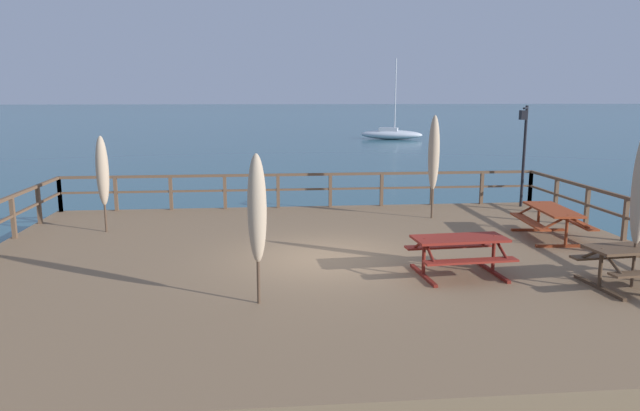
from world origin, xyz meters
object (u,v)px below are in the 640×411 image
object	(u,v)px
lamp_post_hooked	(524,141)
patio_umbrella_short_back	(434,153)
patio_umbrella_tall_front	(102,171)
picnic_table_back_left	(552,217)
picnic_table_mid_left	(459,248)
sailboat_distant	(391,134)
patio_umbrella_tall_back_left	(257,209)
picnic_table_mid_right	(637,258)

from	to	relation	value
lamp_post_hooked	patio_umbrella_short_back	bearing A→B (deg)	-157.78
patio_umbrella_tall_front	lamp_post_hooked	size ratio (longest dim) A/B	0.78
picnic_table_back_left	picnic_table_mid_left	bearing A→B (deg)	-140.77
picnic_table_back_left	patio_umbrella_short_back	size ratio (longest dim) A/B	0.72
sailboat_distant	picnic_table_back_left	bearing A→B (deg)	-97.31
picnic_table_mid_left	patio_umbrella_tall_front	xyz separation A→B (m)	(-7.92, 4.54, 1.03)
patio_umbrella_short_back	sailboat_distant	world-z (taller)	sailboat_distant
picnic_table_back_left	patio_umbrella_tall_back_left	world-z (taller)	patio_umbrella_tall_back_left
patio_umbrella_tall_front	sailboat_distant	bearing A→B (deg)	67.88
picnic_table_mid_left	sailboat_distant	distance (m)	46.47
patio_umbrella_tall_front	lamp_post_hooked	world-z (taller)	lamp_post_hooked
picnic_table_back_left	picnic_table_mid_right	bearing A→B (deg)	-94.07
picnic_table_mid_left	patio_umbrella_short_back	size ratio (longest dim) A/B	0.64
picnic_table_mid_right	patio_umbrella_tall_front	xyz separation A→B (m)	(-10.93, 5.57, 1.03)
patio_umbrella_short_back	sailboat_distant	size ratio (longest dim) A/B	0.38
patio_umbrella_tall_back_left	picnic_table_mid_right	bearing A→B (deg)	1.59
picnic_table_mid_right	picnic_table_back_left	distance (m)	3.71
sailboat_distant	patio_umbrella_tall_front	bearing A→B (deg)	-112.12
patio_umbrella_tall_front	patio_umbrella_short_back	distance (m)	9.00
picnic_table_mid_right	patio_umbrella_short_back	world-z (taller)	patio_umbrella_short_back
picnic_table_back_left	lamp_post_hooked	bearing A→B (deg)	75.81
picnic_table_mid_left	lamp_post_hooked	size ratio (longest dim) A/B	0.59
picnic_table_mid_right	patio_umbrella_tall_front	world-z (taller)	patio_umbrella_tall_front
picnic_table_mid_left	patio_umbrella_short_back	bearing A→B (deg)	79.09
sailboat_distant	patio_umbrella_short_back	bearing A→B (deg)	-100.90
picnic_table_back_left	sailboat_distant	xyz separation A→B (m)	(5.51, 42.95, -0.72)
patio_umbrella_tall_back_left	lamp_post_hooked	world-z (taller)	lamp_post_hooked
picnic_table_mid_right	picnic_table_back_left	world-z (taller)	same
patio_umbrella_short_back	lamp_post_hooked	size ratio (longest dim) A/B	0.93
picnic_table_mid_left	sailboat_distant	bearing A→B (deg)	79.10
patio_umbrella_short_back	sailboat_distant	bearing A→B (deg)	79.10
patio_umbrella_tall_front	patio_umbrella_tall_back_left	bearing A→B (deg)	-55.30
patio_umbrella_tall_front	sailboat_distant	xyz separation A→B (m)	(16.70, 41.08, -1.75)
picnic_table_mid_left	picnic_table_back_left	bearing A→B (deg)	39.23
picnic_table_mid_left	patio_umbrella_tall_back_left	size ratio (longest dim) A/B	0.74
lamp_post_hooked	sailboat_distant	xyz separation A→B (m)	(4.48, 38.89, -2.27)
picnic_table_back_left	sailboat_distant	world-z (taller)	sailboat_distant
sailboat_distant	picnic_table_mid_left	bearing A→B (deg)	-100.90
picnic_table_mid_left	lamp_post_hooked	xyz separation A→B (m)	(4.30, 6.73, 1.56)
patio_umbrella_short_back	sailboat_distant	xyz separation A→B (m)	(7.74, 40.23, -2.05)
patio_umbrella_tall_front	patio_umbrella_tall_back_left	world-z (taller)	patio_umbrella_tall_back_left
lamp_post_hooked	picnic_table_mid_right	bearing A→B (deg)	-99.44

